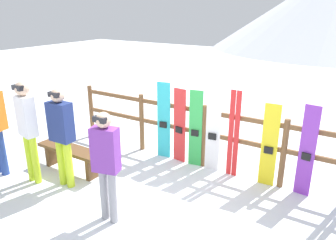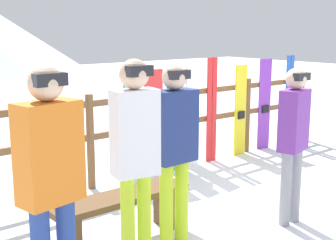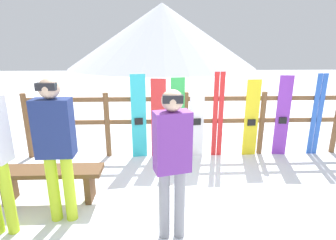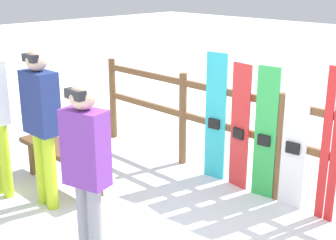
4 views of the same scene
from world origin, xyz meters
name	(u,v)px [view 4 (image 4 of 4)]	position (x,y,z in m)	size (l,w,h in m)	color
fence	(281,137)	(0.00, 1.65, 0.73)	(5.97, 0.10, 1.22)	brown
bench	(63,157)	(-1.99, 0.15, 0.35)	(1.43, 0.36, 0.47)	brown
person_navy	(41,117)	(-1.67, -0.27, 1.01)	(0.41, 0.24, 1.72)	#B7D826
person_purple	(86,164)	(-0.38, -0.62, 0.98)	(0.40, 0.29, 1.64)	gray
snowboard_cyan	(215,117)	(-0.87, 1.59, 0.78)	(0.27, 0.08, 1.56)	#2DBFCC
snowboard_red	(240,127)	(-0.51, 1.59, 0.74)	(0.28, 0.09, 1.48)	red
snowboard_green	(265,134)	(-0.16, 1.59, 0.75)	(0.26, 0.08, 1.50)	green
snowboard_white	(295,141)	(0.20, 1.59, 0.75)	(0.27, 0.08, 1.52)	white
ski_pair_red	(331,146)	(0.60, 1.60, 0.80)	(0.20, 0.02, 1.60)	red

